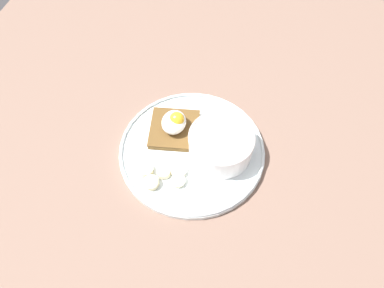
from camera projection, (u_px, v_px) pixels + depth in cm
name	position (u px, v px, depth cm)	size (l,w,h in cm)	color
ground_plane	(192.00, 155.00, 75.10)	(120.00, 120.00, 2.00)	#775C4E
plate	(192.00, 150.00, 73.59)	(28.65, 28.65, 1.60)	white
oatmeal_bowl	(221.00, 144.00, 70.70)	(12.47, 12.47, 5.51)	white
toast_slice	(174.00, 129.00, 75.17)	(11.23, 11.23, 1.36)	brown
poached_egg	(174.00, 122.00, 73.04)	(5.49, 4.79, 4.23)	white
banana_slice_front	(164.00, 172.00, 70.01)	(3.77, 3.79, 1.25)	#FAEAC3
banana_slice_left	(151.00, 183.00, 68.65)	(4.13, 4.10, 1.61)	beige
banana_slice_back	(178.00, 181.00, 68.94)	(3.71, 3.76, 1.48)	#EDECBB
banana_slice_right	(179.00, 170.00, 70.25)	(4.27, 4.32, 1.43)	#F1EBC6
banana_slice_inner	(146.00, 171.00, 70.05)	(4.01, 3.96, 1.53)	#F0EDBB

